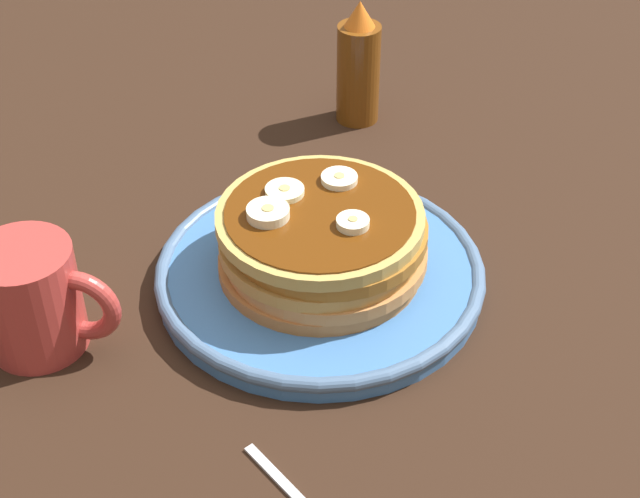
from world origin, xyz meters
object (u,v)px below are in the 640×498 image
(pancake_stack, at_px, (324,241))
(banana_slice_1, at_px, (339,179))
(plate, at_px, (320,273))
(banana_slice_2, at_px, (285,192))
(coffee_mug, at_px, (35,298))
(banana_slice_0, at_px, (353,223))
(banana_slice_3, at_px, (268,213))
(syrup_bottle, at_px, (358,67))

(pancake_stack, relative_size, banana_slice_1, 5.76)
(plate, distance_m, banana_slice_1, 0.08)
(plate, bearing_deg, banana_slice_2, 151.48)
(banana_slice_2, height_order, coffee_mug, coffee_mug)
(plate, xyz_separation_m, banana_slice_2, (-0.03, 0.02, 0.07))
(banana_slice_1, bearing_deg, banana_slice_0, -69.41)
(plate, xyz_separation_m, banana_slice_1, (0.01, 0.04, 0.07))
(plate, xyz_separation_m, pancake_stack, (0.00, -0.00, 0.03))
(banana_slice_0, height_order, banana_slice_1, banana_slice_0)
(plate, xyz_separation_m, banana_slice_3, (-0.04, -0.02, 0.07))
(banana_slice_2, height_order, banana_slice_3, banana_slice_3)
(pancake_stack, bearing_deg, banana_slice_1, 84.70)
(banana_slice_3, relative_size, syrup_bottle, 0.26)
(plate, relative_size, banana_slice_1, 9.03)
(banana_slice_2, bearing_deg, banana_slice_1, 33.08)
(pancake_stack, distance_m, banana_slice_3, 0.06)
(banana_slice_3, bearing_deg, syrup_bottle, 85.61)
(plate, height_order, banana_slice_1, banana_slice_1)
(pancake_stack, xyz_separation_m, banana_slice_0, (0.03, -0.01, 0.03))
(banana_slice_3, xyz_separation_m, syrup_bottle, (0.02, 0.29, -0.02))
(banana_slice_3, height_order, syrup_bottle, syrup_bottle)
(banana_slice_2, bearing_deg, banana_slice_3, -99.08)
(coffee_mug, bearing_deg, syrup_bottle, 64.95)
(syrup_bottle, bearing_deg, banana_slice_2, -93.77)
(banana_slice_2, relative_size, coffee_mug, 0.29)
(syrup_bottle, bearing_deg, banana_slice_3, -94.39)
(pancake_stack, xyz_separation_m, syrup_bottle, (-0.02, 0.27, 0.01))
(banana_slice_2, xyz_separation_m, coffee_mug, (-0.16, -0.13, -0.03))
(banana_slice_1, bearing_deg, coffee_mug, -142.32)
(plate, height_order, pancake_stack, pancake_stack)
(banana_slice_1, relative_size, banana_slice_3, 0.89)
(banana_slice_0, xyz_separation_m, banana_slice_3, (-0.07, -0.00, 0.00))
(pancake_stack, relative_size, banana_slice_2, 5.45)
(coffee_mug, relative_size, syrup_bottle, 0.84)
(plate, height_order, syrup_bottle, syrup_bottle)
(banana_slice_0, relative_size, syrup_bottle, 0.20)
(banana_slice_2, height_order, syrup_bottle, syrup_bottle)
(pancake_stack, relative_size, banana_slice_3, 5.13)
(pancake_stack, relative_size, syrup_bottle, 1.33)
(pancake_stack, xyz_separation_m, coffee_mug, (-0.20, -0.11, 0.00))
(banana_slice_1, bearing_deg, banana_slice_2, -146.92)
(pancake_stack, distance_m, banana_slice_1, 0.05)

